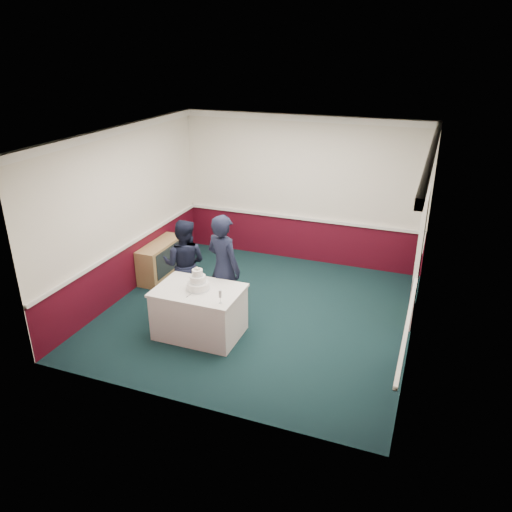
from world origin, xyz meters
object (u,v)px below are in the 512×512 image
(cake_knife, at_px, (190,294))
(person_woman, at_px, (224,268))
(cake_table, at_px, (199,312))
(wedding_cake, at_px, (198,283))
(person_man, at_px, (184,264))
(sideboard, at_px, (161,260))
(champagne_flute, at_px, (220,295))

(cake_knife, height_order, person_woman, person_woman)
(cake_table, relative_size, wedding_cake, 3.63)
(cake_table, distance_m, person_man, 1.07)
(sideboard, bearing_deg, person_man, -41.17)
(cake_table, height_order, person_man, person_man)
(wedding_cake, relative_size, person_man, 0.23)
(cake_knife, xyz_separation_m, person_man, (-0.62, 0.96, -0.00))
(wedding_cake, xyz_separation_m, champagne_flute, (0.50, -0.28, 0.03))
(cake_knife, relative_size, person_woman, 0.12)
(person_man, bearing_deg, sideboard, -52.44)
(cake_table, xyz_separation_m, cake_knife, (-0.03, -0.20, 0.39))
(cake_knife, xyz_separation_m, person_woman, (0.18, 0.82, 0.11))
(cake_table, relative_size, champagne_flute, 6.44)
(cake_table, height_order, cake_knife, cake_knife)
(cake_knife, bearing_deg, person_man, 129.55)
(person_man, bearing_deg, wedding_cake, 119.00)
(sideboard, height_order, cake_knife, cake_knife)
(champagne_flute, bearing_deg, wedding_cake, 150.75)
(sideboard, bearing_deg, cake_knife, -48.62)
(wedding_cake, bearing_deg, champagne_flute, -29.25)
(cake_knife, bearing_deg, cake_table, 88.40)
(cake_knife, distance_m, champagne_flute, 0.55)
(cake_knife, bearing_deg, sideboard, 138.31)
(sideboard, bearing_deg, person_woman, -29.59)
(wedding_cake, height_order, champagne_flute, wedding_cake)
(cake_table, xyz_separation_m, person_woman, (0.15, 0.62, 0.50))
(person_man, height_order, person_woman, person_woman)
(champagne_flute, relative_size, person_man, 0.13)
(wedding_cake, relative_size, champagne_flute, 1.78)
(sideboard, relative_size, cake_table, 0.91)
(champagne_flute, bearing_deg, person_woman, 111.22)
(person_man, bearing_deg, person_woman, 158.57)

